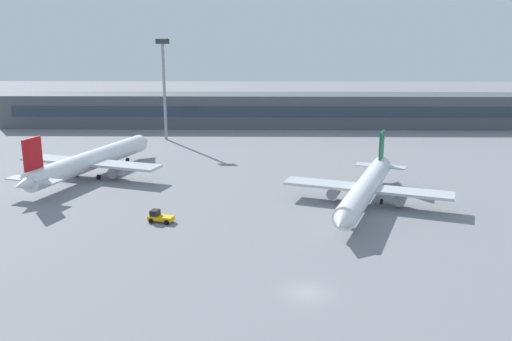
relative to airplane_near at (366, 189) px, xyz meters
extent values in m
plane|color=gray|center=(-11.10, 10.39, -2.82)|extent=(400.00, 400.00, 0.00)
cube|color=#4C5156|center=(-11.10, 73.26, 1.68)|extent=(153.17, 12.00, 9.00)
cube|color=#263847|center=(-11.10, 67.21, 2.13)|extent=(145.51, 0.16, 2.80)
cylinder|color=white|center=(0.08, 0.23, 0.03)|extent=(13.77, 30.39, 3.29)
cone|color=white|center=(-5.77, -15.80, 0.03)|extent=(4.18, 4.47, 3.12)
cone|color=white|center=(5.87, 16.09, 0.03)|extent=(3.29, 3.88, 2.30)
cube|color=#0C5933|center=(4.98, 13.64, 4.06)|extent=(1.60, 3.68, 4.76)
cube|color=silver|center=(5.07, 13.88, 0.21)|extent=(8.96, 5.24, 0.21)
cube|color=silver|center=(0.38, 1.04, -0.23)|extent=(25.81, 12.80, 0.43)
cylinder|color=gray|center=(-4.50, 2.82, -1.45)|extent=(2.58, 3.19, 1.73)
cylinder|color=gray|center=(5.26, -0.74, -1.45)|extent=(2.58, 3.19, 1.73)
cylinder|color=black|center=(-3.66, -10.02, -2.39)|extent=(0.62, 0.93, 0.87)
cylinder|color=black|center=(-1.44, 2.62, -2.39)|extent=(0.62, 0.93, 0.87)
cylinder|color=black|center=(2.79, 1.08, -2.39)|extent=(0.62, 0.93, 0.87)
cylinder|color=white|center=(-47.34, 17.74, 0.25)|extent=(14.04, 32.87, 3.54)
cone|color=white|center=(-41.49, 35.11, 0.25)|extent=(4.42, 4.76, 3.36)
cone|color=white|center=(-53.13, 0.53, 0.25)|extent=(3.47, 4.14, 2.47)
cube|color=red|center=(-52.24, 3.19, 4.57)|extent=(1.62, 3.99, 5.12)
cube|color=silver|center=(-52.33, 2.92, 0.43)|extent=(9.65, 5.44, 0.22)
cube|color=silver|center=(-47.63, 16.85, -0.03)|extent=(27.88, 13.14, 0.47)
cylinder|color=gray|center=(-42.34, 15.07, -1.34)|extent=(2.71, 3.42, 1.86)
cylinder|color=gray|center=(-52.92, 18.64, -1.34)|extent=(2.71, 3.42, 1.86)
cylinder|color=black|center=(-43.60, 28.85, -2.36)|extent=(0.65, 1.00, 0.93)
cylinder|color=black|center=(-45.64, 15.20, -2.36)|extent=(0.65, 1.00, 0.93)
cylinder|color=black|center=(-50.22, 16.74, -2.36)|extent=(0.65, 1.00, 0.93)
cube|color=#F2B20C|center=(-30.14, -7.94, -2.17)|extent=(3.87, 2.40, 0.60)
cube|color=black|center=(-31.01, -7.70, -1.52)|extent=(1.43, 1.64, 0.90)
cylinder|color=black|center=(-31.09, -6.87, -2.47)|extent=(0.74, 0.43, 0.70)
cylinder|color=black|center=(-31.50, -8.37, -2.47)|extent=(0.74, 0.43, 0.70)
cylinder|color=black|center=(-28.78, -7.51, -2.47)|extent=(0.74, 0.43, 0.70)
cylinder|color=black|center=(-29.19, -9.01, -2.47)|extent=(0.74, 0.43, 0.70)
cylinder|color=gray|center=(-39.81, 53.45, 8.71)|extent=(0.70, 0.70, 23.06)
cube|color=#333338|center=(-39.81, 53.45, 20.83)|extent=(3.20, 0.80, 1.20)
camera|label=1|loc=(-15.57, -83.56, 23.87)|focal=39.69mm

